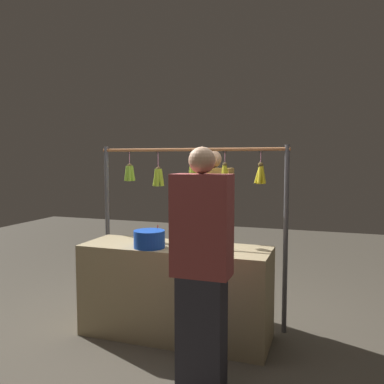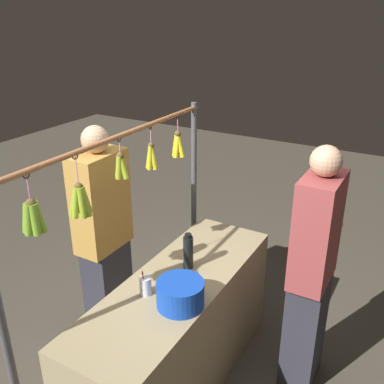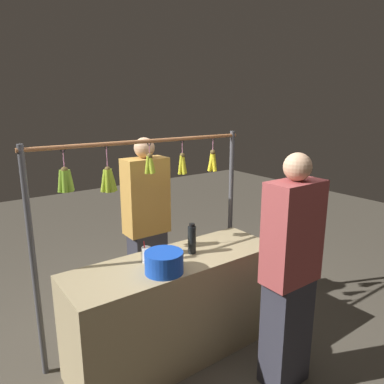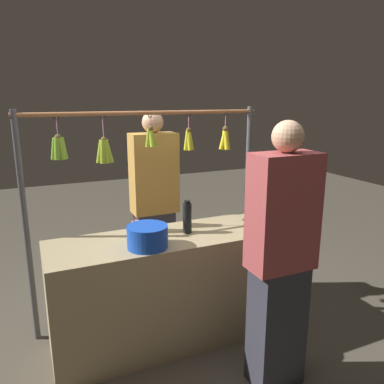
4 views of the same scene
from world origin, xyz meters
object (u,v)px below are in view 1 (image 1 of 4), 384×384
(water_bottle, at_px, (194,234))
(customer_person, at_px, (202,271))
(blue_bucket, at_px, (149,239))
(vendor_person, at_px, (212,232))
(drink_cup, at_px, (159,236))

(water_bottle, relative_size, customer_person, 0.15)
(blue_bucket, height_order, customer_person, customer_person)
(blue_bucket, xyz_separation_m, vendor_person, (-0.33, -0.85, -0.07))
(vendor_person, xyz_separation_m, customer_person, (-0.33, 1.42, -0.00))
(blue_bucket, xyz_separation_m, customer_person, (-0.67, 0.57, -0.07))
(vendor_person, bearing_deg, drink_cup, 60.48)
(water_bottle, xyz_separation_m, blue_bucket, (0.36, 0.16, -0.04))
(vendor_person, bearing_deg, water_bottle, 92.11)
(drink_cup, bearing_deg, water_bottle, 168.37)
(drink_cup, relative_size, customer_person, 0.10)
(water_bottle, xyz_separation_m, drink_cup, (0.37, -0.08, -0.06))
(customer_person, bearing_deg, blue_bucket, -40.68)
(water_bottle, height_order, drink_cup, water_bottle)
(blue_bucket, bearing_deg, drink_cup, -86.58)
(drink_cup, bearing_deg, customer_person, 130.14)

